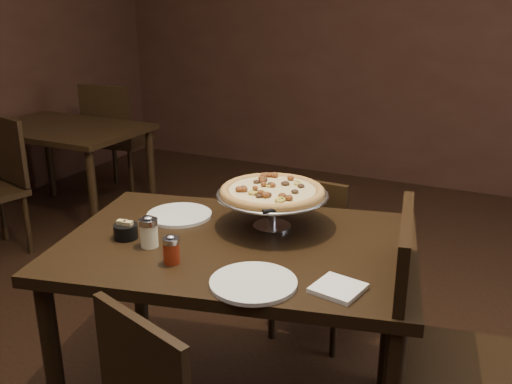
% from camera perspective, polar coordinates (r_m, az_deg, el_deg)
% --- Properties ---
extents(room, '(6.04, 7.04, 2.84)m').
position_cam_1_polar(room, '(1.79, -0.62, 11.78)').
color(room, black).
rests_on(room, ground).
extents(dining_table, '(1.42, 1.10, 0.79)m').
position_cam_1_polar(dining_table, '(2.11, -1.83, -7.55)').
color(dining_table, black).
rests_on(dining_table, ground).
extents(background_table, '(1.15, 0.77, 0.72)m').
position_cam_1_polar(background_table, '(4.44, -18.58, 5.05)').
color(background_table, black).
rests_on(background_table, ground).
extents(pizza_stand, '(0.43, 0.43, 0.18)m').
position_cam_1_polar(pizza_stand, '(2.14, 1.63, 0.02)').
color(pizza_stand, silver).
rests_on(pizza_stand, dining_table).
extents(parmesan_shaker, '(0.07, 0.07, 0.12)m').
position_cam_1_polar(parmesan_shaker, '(2.04, -10.66, -3.95)').
color(parmesan_shaker, '#F4EEBD').
rests_on(parmesan_shaker, dining_table).
extents(pepper_flake_shaker, '(0.06, 0.06, 0.10)m').
position_cam_1_polar(pepper_flake_shaker, '(1.91, -8.47, -5.72)').
color(pepper_flake_shaker, maroon).
rests_on(pepper_flake_shaker, dining_table).
extents(packet_caddy, '(0.09, 0.09, 0.07)m').
position_cam_1_polar(packet_caddy, '(2.13, -12.91, -3.80)').
color(packet_caddy, black).
rests_on(packet_caddy, dining_table).
extents(napkin_stack, '(0.16, 0.16, 0.01)m').
position_cam_1_polar(napkin_stack, '(1.75, 8.22, -9.50)').
color(napkin_stack, white).
rests_on(napkin_stack, dining_table).
extents(plate_left, '(0.26, 0.26, 0.01)m').
position_cam_1_polar(plate_left, '(2.31, -7.68, -2.29)').
color(plate_left, white).
rests_on(plate_left, dining_table).
extents(plate_near, '(0.27, 0.27, 0.01)m').
position_cam_1_polar(plate_near, '(1.77, -0.27, -9.07)').
color(plate_near, white).
rests_on(plate_near, dining_table).
extents(serving_spatula, '(0.14, 0.14, 0.02)m').
position_cam_1_polar(serving_spatula, '(1.97, 2.12, -1.88)').
color(serving_spatula, silver).
rests_on(serving_spatula, pizza_stand).
extents(chair_far, '(0.42, 0.42, 0.87)m').
position_cam_1_polar(chair_far, '(2.75, 5.60, -5.91)').
color(chair_far, black).
rests_on(chair_far, ground).
extents(chair_side, '(0.54, 0.54, 1.00)m').
position_cam_1_polar(chair_side, '(1.98, 17.70, -15.08)').
color(chair_side, black).
rests_on(chair_side, ground).
extents(bg_chair_far, '(0.51, 0.51, 0.95)m').
position_cam_1_polar(bg_chair_far, '(4.92, -13.88, 5.54)').
color(bg_chair_far, black).
rests_on(bg_chair_far, ground).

